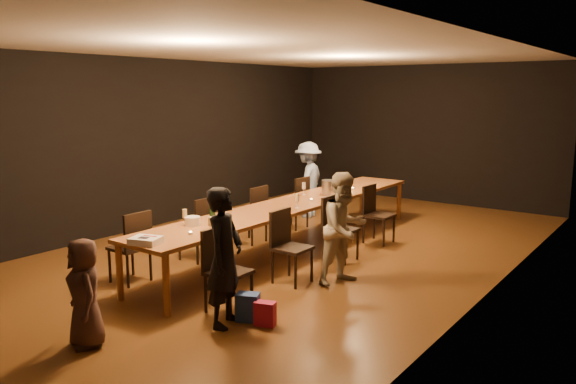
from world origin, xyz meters
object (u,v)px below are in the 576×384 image
Objects in this scene: chair_left_3 at (294,202)px; child at (85,293)px; chair_right_1 at (292,247)px; champagne_bottle at (212,204)px; table at (293,206)px; ice_bucket at (328,187)px; chair_right_0 at (228,271)px; birthday_cake at (146,240)px; chair_left_1 at (197,228)px; woman_birthday at (225,257)px; chair_left_0 at (129,246)px; plate_stack at (192,221)px; chair_right_2 at (341,229)px; chair_left_2 at (250,214)px; woman_tan at (344,228)px; man_blue at (308,180)px; chair_right_3 at (379,214)px.

chair_left_3 is 5.17m from child.
chair_right_1 is 1.28m from champagne_bottle.
chair_right_1 is at bearing -54.69° from table.
chair_right_0 is at bearing -76.33° from ice_bucket.
birthday_cake is 1.64× the size of ice_bucket.
chair_left_1 is 0.63× the size of woman_birthday.
champagne_bottle reaches higher than chair_left_0.
plate_stack is at bearing -56.29° from chair_left_0.
chair_right_2 is at bearing 180.00° from chair_right_1.
woman_birthday is (0.21, -2.68, 0.27)m from chair_right_2.
chair_left_1 is 1.00× the size of chair_left_2.
birthday_cake is (-1.34, -2.04, 0.07)m from woman_tan.
table is 2.86m from birthday_cake.
chair_right_0 is at bearing 90.70° from child.
man_blue is 6.12m from child.
chair_right_3 is at bearing -90.00° from chair_left_3.
woman_birthday is at bearing -144.55° from chair_left_2.
table is 2.56m from chair_right_0.
chair_right_0 is 2.94m from chair_left_2.
woman_tan is at bearing 91.58° from child.
man_blue is (-1.16, 2.11, 0.03)m from table.
ice_bucket is at bearing 87.53° from table.
chair_left_1 is at bearing 157.73° from champagne_bottle.
chair_right_0 is 3.98m from chair_left_3.
chair_left_2 is at bearing 128.05° from child.
chair_right_2 is at bearing 180.00° from chair_right_0.
plate_stack is 0.85× the size of ice_bucket.
chair_left_2 is 0.63× the size of woman_birthday.
woman_tan is 1.92m from plate_stack.
chair_left_3 is at bearing -154.72° from chair_right_0.
ice_bucket is at bearing -106.83° from chair_left_3.
chair_right_1 reaches higher than table.
table is at bearing 72.57° from birthday_cake.
champagne_bottle is (-1.18, -0.21, 0.46)m from chair_right_1.
child is at bearing -156.13° from chair_left_1.
chair_right_2 is 1.01m from woman_tan.
ice_bucket is at bearing -159.19° from chair_right_1.
man_blue is 1.68m from ice_bucket.
child is at bearing -140.89° from chair_left_0.
child is at bearing -92.75° from birthday_cake.
woman_tan is 3.88m from man_blue.
chair_left_3 is (0.00, 2.40, 0.00)m from chair_left_1.
chair_right_3 is 3.98m from chair_left_0.
woman_tan reaches higher than table.
plate_stack is (-0.17, -1.94, 0.10)m from table.
ice_bucket reaches higher than chair_left_1.
man_blue reaches higher than chair_left_2.
birthday_cake is at bearing -15.72° from chair_right_2.
chair_right_2 is 2.08m from chair_left_3.
woman_birthday reaches higher than chair_right_2.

